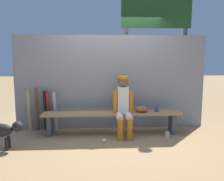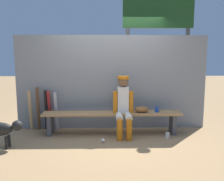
{
  "view_description": "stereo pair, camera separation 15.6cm",
  "coord_description": "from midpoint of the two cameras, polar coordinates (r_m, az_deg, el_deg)",
  "views": [
    {
      "loc": [
        -0.28,
        -4.63,
        1.56
      ],
      "look_at": [
        0.0,
        0.0,
        0.9
      ],
      "focal_mm": 37.51,
      "sensor_mm": 36.0,
      "label": 1
    },
    {
      "loc": [
        -0.12,
        -4.64,
        1.56
      ],
      "look_at": [
        0.0,
        0.0,
        0.9
      ],
      "focal_mm": 37.51,
      "sensor_mm": 36.0,
      "label": 2
    }
  ],
  "objects": [
    {
      "name": "scoreboard",
      "position": [
        5.88,
        10.55,
        14.87
      ],
      "size": [
        1.95,
        0.27,
        3.3
      ],
      "color": "#3F3F42",
      "rests_on": "ground_plane"
    },
    {
      "name": "bat_wood_tan",
      "position": [
        5.27,
        -20.37,
        -4.72
      ],
      "size": [
        0.08,
        0.2,
        0.88
      ],
      "primitive_type": "cylinder",
      "rotation": [
        0.15,
        0.0,
        0.09
      ],
      "color": "tan",
      "rests_on": "ground_plane"
    },
    {
      "name": "player_seated",
      "position": [
        4.64,
        1.89,
        -3.28
      ],
      "size": [
        0.41,
        0.55,
        1.19
      ],
      "color": "silver",
      "rests_on": "ground_plane"
    },
    {
      "name": "baseball",
      "position": [
        4.41,
        -3.01,
        -12.11
      ],
      "size": [
        0.07,
        0.07,
        0.07
      ],
      "primitive_type": "sphere",
      "color": "white",
      "rests_on": "ground_plane"
    },
    {
      "name": "cup_on_ground",
      "position": [
        4.78,
        12.41,
        -10.44
      ],
      "size": [
        0.08,
        0.08,
        0.11
      ],
      "primitive_type": "cylinder",
      "color": "silver",
      "rests_on": "ground_plane"
    },
    {
      "name": "ground_plane",
      "position": [
        4.89,
        -0.93,
        -10.51
      ],
      "size": [
        30.0,
        30.0,
        0.0
      ],
      "primitive_type": "plane",
      "color": "#9E7A51"
    },
    {
      "name": "dugout_bench",
      "position": [
        4.79,
        -0.94,
        -6.43
      ],
      "size": [
        2.81,
        0.36,
        0.45
      ],
      "color": "#AD7F4C",
      "rests_on": "ground_plane"
    },
    {
      "name": "cup_on_bench",
      "position": [
        4.89,
        9.85,
        -4.49
      ],
      "size": [
        0.08,
        0.08,
        0.11
      ],
      "primitive_type": "cylinder",
      "color": "#1E47AD",
      "rests_on": "dugout_bench"
    },
    {
      "name": "bat_aluminum_black",
      "position": [
        5.23,
        -16.85,
        -4.69
      ],
      "size": [
        0.08,
        0.14,
        0.87
      ],
      "primitive_type": "cylinder",
      "rotation": [
        0.08,
        0.0,
        0.14
      ],
      "color": "black",
      "rests_on": "ground_plane"
    },
    {
      "name": "chainlink_fence",
      "position": [
        5.09,
        -1.17,
        1.93
      ],
      "size": [
        4.12,
        0.03,
        2.03
      ],
      "primitive_type": "cube",
      "color": "gray",
      "rests_on": "ground_plane"
    },
    {
      "name": "dog",
      "position": [
        4.46,
        -26.43,
        -8.7
      ],
      "size": [
        0.84,
        0.2,
        0.49
      ],
      "color": "black",
      "rests_on": "ground_plane"
    },
    {
      "name": "bat_aluminum_silver",
      "position": [
        5.15,
        -14.52,
        -4.98
      ],
      "size": [
        0.08,
        0.18,
        0.84
      ],
      "primitive_type": "cylinder",
      "rotation": [
        0.13,
        0.0,
        -0.09
      ],
      "color": "#B7B7BC",
      "rests_on": "ground_plane"
    },
    {
      "name": "bat_wood_dark",
      "position": [
        5.24,
        -18.62,
        -4.36
      ],
      "size": [
        0.09,
        0.15,
        0.94
      ],
      "primitive_type": "cylinder",
      "rotation": [
        0.08,
        0.0,
        0.18
      ],
      "color": "brown",
      "rests_on": "ground_plane"
    },
    {
      "name": "bat_aluminum_red",
      "position": [
        5.22,
        -16.0,
        -4.74
      ],
      "size": [
        0.08,
        0.21,
        0.86
      ],
      "primitive_type": "cylinder",
      "rotation": [
        0.17,
        0.0,
        -0.06
      ],
      "color": "#B22323",
      "rests_on": "ground_plane"
    },
    {
      "name": "baseball_glove",
      "position": [
        4.82,
        6.28,
        -4.54
      ],
      "size": [
        0.28,
        0.2,
        0.12
      ],
      "primitive_type": "ellipsoid",
      "color": "brown",
      "rests_on": "dugout_bench"
    }
  ]
}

